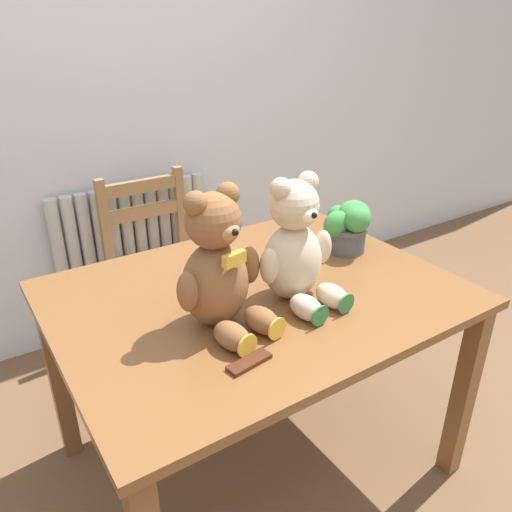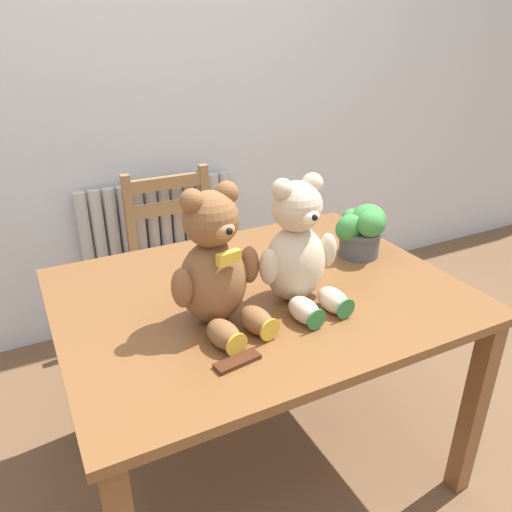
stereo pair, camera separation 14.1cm
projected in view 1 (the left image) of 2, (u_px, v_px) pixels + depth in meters
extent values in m
cube|color=silver|center=(110.00, 69.00, 2.23)|extent=(8.00, 0.04, 2.60)
cylinder|color=beige|center=(64.00, 276.00, 2.39)|extent=(0.06, 0.06, 0.78)
cylinder|color=beige|center=(78.00, 273.00, 2.42)|extent=(0.06, 0.06, 0.78)
cylinder|color=beige|center=(92.00, 269.00, 2.46)|extent=(0.06, 0.06, 0.78)
cylinder|color=beige|center=(105.00, 266.00, 2.49)|extent=(0.06, 0.06, 0.78)
cylinder|color=beige|center=(118.00, 263.00, 2.53)|extent=(0.06, 0.06, 0.78)
cylinder|color=beige|center=(131.00, 260.00, 2.56)|extent=(0.06, 0.06, 0.78)
cylinder|color=beige|center=(143.00, 256.00, 2.59)|extent=(0.06, 0.06, 0.78)
cylinder|color=beige|center=(155.00, 253.00, 2.63)|extent=(0.06, 0.06, 0.78)
cylinder|color=beige|center=(167.00, 250.00, 2.66)|extent=(0.06, 0.06, 0.78)
cylinder|color=beige|center=(179.00, 248.00, 2.69)|extent=(0.06, 0.06, 0.78)
cylinder|color=beige|center=(190.00, 245.00, 2.73)|extent=(0.06, 0.06, 0.78)
cylinder|color=beige|center=(201.00, 242.00, 2.76)|extent=(0.06, 0.06, 0.78)
cube|color=beige|center=(144.00, 318.00, 2.73)|extent=(0.81, 0.10, 0.04)
cube|color=brown|center=(257.00, 294.00, 1.59)|extent=(1.24, 0.95, 0.03)
cube|color=brown|center=(464.00, 393.00, 1.70)|extent=(0.06, 0.06, 0.70)
cube|color=brown|center=(58.00, 377.00, 1.78)|extent=(0.06, 0.06, 0.70)
cube|color=brown|center=(308.00, 291.00, 2.35)|extent=(0.06, 0.06, 0.70)
cube|color=#997047|center=(164.00, 273.00, 2.34)|extent=(0.42, 0.43, 0.03)
cube|color=#997047|center=(221.00, 319.00, 2.39)|extent=(0.04, 0.04, 0.41)
cube|color=#997047|center=(146.00, 345.00, 2.20)|extent=(0.04, 0.04, 0.41)
cube|color=#997047|center=(183.00, 248.00, 2.58)|extent=(0.04, 0.04, 0.86)
cube|color=#997047|center=(110.00, 266.00, 2.39)|extent=(0.04, 0.04, 0.86)
cube|color=#997047|center=(141.00, 186.00, 2.33)|extent=(0.34, 0.03, 0.06)
cube|color=#997047|center=(143.00, 212.00, 2.38)|extent=(0.34, 0.03, 0.06)
ellipsoid|color=brown|center=(216.00, 284.00, 1.37)|extent=(0.22, 0.20, 0.24)
sphere|color=brown|center=(213.00, 221.00, 1.29)|extent=(0.15, 0.15, 0.15)
sphere|color=brown|center=(228.00, 194.00, 1.30)|extent=(0.06, 0.06, 0.06)
sphere|color=brown|center=(196.00, 203.00, 1.23)|extent=(0.06, 0.06, 0.06)
ellipsoid|color=#B2794C|center=(228.00, 231.00, 1.26)|extent=(0.07, 0.07, 0.05)
sphere|color=black|center=(235.00, 232.00, 1.24)|extent=(0.02, 0.02, 0.02)
ellipsoid|color=brown|center=(250.00, 265.00, 1.41)|extent=(0.07, 0.07, 0.11)
ellipsoid|color=brown|center=(188.00, 292.00, 1.27)|extent=(0.07, 0.07, 0.11)
ellipsoid|color=brown|center=(262.00, 320.00, 1.36)|extent=(0.09, 0.13, 0.07)
cylinder|color=gold|center=(277.00, 329.00, 1.32)|extent=(0.06, 0.02, 0.06)
ellipsoid|color=brown|center=(232.00, 336.00, 1.29)|extent=(0.09, 0.13, 0.07)
cylinder|color=gold|center=(247.00, 346.00, 1.25)|extent=(0.06, 0.02, 0.06)
cube|color=gold|center=(234.00, 259.00, 1.27)|extent=(0.07, 0.03, 0.03)
ellipsoid|color=beige|center=(292.00, 261.00, 1.50)|extent=(0.20, 0.18, 0.24)
sphere|color=beige|center=(294.00, 205.00, 1.42)|extent=(0.15, 0.15, 0.15)
sphere|color=beige|center=(308.00, 182.00, 1.43)|extent=(0.06, 0.06, 0.06)
sphere|color=beige|center=(281.00, 188.00, 1.37)|extent=(0.06, 0.06, 0.06)
ellipsoid|color=white|center=(307.00, 214.00, 1.39)|extent=(0.07, 0.06, 0.05)
sphere|color=black|center=(314.00, 215.00, 1.37)|extent=(0.02, 0.02, 0.02)
ellipsoid|color=beige|center=(323.00, 247.00, 1.53)|extent=(0.06, 0.06, 0.11)
ellipsoid|color=beige|center=(269.00, 266.00, 1.42)|extent=(0.06, 0.06, 0.11)
ellipsoid|color=beige|center=(332.00, 296.00, 1.48)|extent=(0.08, 0.12, 0.07)
cylinder|color=#337F42|center=(346.00, 304.00, 1.44)|extent=(0.06, 0.01, 0.06)
ellipsoid|color=beige|center=(306.00, 307.00, 1.42)|extent=(0.08, 0.12, 0.07)
cylinder|color=#337F42|center=(320.00, 316.00, 1.38)|extent=(0.06, 0.01, 0.06)
cylinder|color=#4C5156|center=(346.00, 238.00, 1.83)|extent=(0.14, 0.14, 0.10)
cylinder|color=#4C5156|center=(346.00, 228.00, 1.82)|extent=(0.15, 0.15, 0.02)
ellipsoid|color=#3D8E42|center=(353.00, 217.00, 1.81)|extent=(0.13, 0.13, 0.13)
ellipsoid|color=#3D8E42|center=(338.00, 215.00, 1.82)|extent=(0.08, 0.08, 0.07)
ellipsoid|color=#3D8E42|center=(336.00, 225.00, 1.77)|extent=(0.10, 0.07, 0.10)
ellipsoid|color=#3D8E42|center=(357.00, 220.00, 1.76)|extent=(0.10, 0.09, 0.10)
cube|color=#472314|center=(249.00, 362.00, 1.24)|extent=(0.13, 0.06, 0.01)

